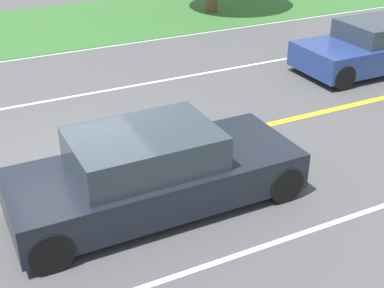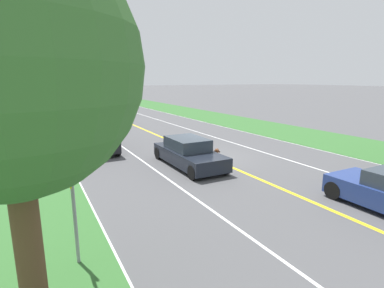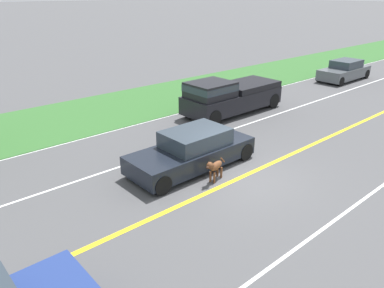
# 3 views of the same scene
# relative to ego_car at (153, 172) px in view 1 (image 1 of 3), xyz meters

# --- Properties ---
(ground_plane) EXTENTS (400.00, 400.00, 0.00)m
(ground_plane) POSITION_rel_ego_car_xyz_m (-1.74, -0.76, -0.65)
(ground_plane) COLOR #4C4C4F
(centre_divider_line) EXTENTS (0.18, 160.00, 0.01)m
(centre_divider_line) POSITION_rel_ego_car_xyz_m (-1.74, -0.76, -0.65)
(centre_divider_line) COLOR yellow
(centre_divider_line) RESTS_ON ground
(lane_edge_line_left) EXTENTS (0.14, 160.00, 0.01)m
(lane_edge_line_left) POSITION_rel_ego_car_xyz_m (-8.74, -0.76, -0.65)
(lane_edge_line_left) COLOR white
(lane_edge_line_left) RESTS_ON ground
(lane_dash_same_dir) EXTENTS (0.10, 160.00, 0.01)m
(lane_dash_same_dir) POSITION_rel_ego_car_xyz_m (1.76, -0.76, -0.65)
(lane_dash_same_dir) COLOR white
(lane_dash_same_dir) RESTS_ON ground
(lane_dash_oncoming) EXTENTS (0.10, 160.00, 0.01)m
(lane_dash_oncoming) POSITION_rel_ego_car_xyz_m (-5.24, -0.76, -0.65)
(lane_dash_oncoming) COLOR white
(lane_dash_oncoming) RESTS_ON ground
(ego_car) EXTENTS (1.91, 4.80, 1.40)m
(ego_car) POSITION_rel_ego_car_xyz_m (0.00, 0.00, 0.00)
(ego_car) COLOR black
(ego_car) RESTS_ON ground
(dog) EXTENTS (0.44, 1.17, 0.84)m
(dog) POSITION_rel_ego_car_xyz_m (-1.30, 0.15, -0.12)
(dog) COLOR brown
(dog) RESTS_ON ground
(oncoming_car) EXTENTS (1.94, 4.33, 1.34)m
(oncoming_car) POSITION_rel_ego_car_xyz_m (-3.49, 8.06, -0.02)
(oncoming_car) COLOR navy
(oncoming_car) RESTS_ON ground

